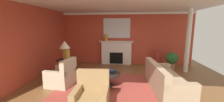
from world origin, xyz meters
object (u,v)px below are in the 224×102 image
vase_mantel_left (106,38)px  vase_on_side_table (67,55)px  vase_tall_corner (157,59)px  side_table (66,66)px  fireplace (116,53)px  armchair_near_window (62,77)px  sofa (165,81)px  coffee_table (106,76)px  armchair_facing_fireplace (91,99)px  table_lamp (65,46)px  potted_plant (172,59)px  mantel_mirror (117,28)px

vase_mantel_left → vase_on_side_table: vase_mantel_left is taller
vase_mantel_left → vase_on_side_table: (-1.20, -2.21, -0.52)m
vase_on_side_table → vase_tall_corner: size_ratio=0.52×
side_table → vase_on_side_table: 0.55m
fireplace → armchair_near_window: size_ratio=1.89×
sofa → coffee_table: bearing=176.5°
sofa → vase_on_side_table: (-3.55, 0.80, 0.61)m
armchair_facing_fireplace → table_lamp: size_ratio=1.27×
sofa → armchair_near_window: 3.41m
coffee_table → potted_plant: size_ratio=1.20×
coffee_table → vase_on_side_table: vase_on_side_table is taller
fireplace → table_lamp: 2.93m
vase_tall_corner → potted_plant: size_ratio=0.97×
coffee_table → potted_plant: 3.57m
vase_mantel_left → armchair_near_window: bearing=-109.3°
mantel_mirror → armchair_near_window: 3.94m
armchair_near_window → potted_plant: (4.29, 2.36, 0.19)m
armchair_facing_fireplace → vase_mantel_left: size_ratio=2.66×
mantel_mirror → vase_on_side_table: 3.13m
sofa → vase_tall_corner: bearing=84.4°
armchair_near_window → vase_tall_corner: (3.69, 2.79, 0.10)m
vase_mantel_left → potted_plant: bearing=-11.9°
armchair_near_window → table_lamp: size_ratio=1.27×
mantel_mirror → table_lamp: bearing=-130.1°
table_lamp → mantel_mirror: bearing=49.9°
sofa → potted_plant: (0.87, 2.33, 0.19)m
armchair_facing_fireplace → potted_plant: 4.72m
vase_on_side_table → potted_plant: (4.42, 1.53, -0.42)m
vase_on_side_table → coffee_table: bearing=-22.8°
armchair_near_window → side_table: 1.00m
table_lamp → vase_tall_corner: 4.45m
vase_mantel_left → vase_tall_corner: vase_mantel_left is taller
mantel_mirror → vase_on_side_table: bearing=-126.3°
armchair_facing_fireplace → potted_plant: size_ratio=1.14×
fireplace → vase_mantel_left: vase_mantel_left is taller
mantel_mirror → table_lamp: (-1.90, -2.26, -0.70)m
side_table → mantel_mirror: bearing=49.9°
sofa → side_table: (-3.70, 0.92, 0.10)m
coffee_table → table_lamp: (-1.78, 0.80, 0.89)m
fireplace → sofa: size_ratio=0.83×
vase_mantel_left → vase_on_side_table: 2.57m
vase_mantel_left → potted_plant: (3.22, -0.68, -0.94)m
side_table → vase_mantel_left: size_ratio=1.96×
coffee_table → vase_on_side_table: bearing=157.2°
vase_mantel_left → potted_plant: 3.42m
potted_plant → mantel_mirror: bearing=162.4°
armchair_facing_fireplace → vase_tall_corner: size_ratio=1.17×
table_lamp → vase_tall_corner: bearing=24.9°
fireplace → vase_on_side_table: (-1.75, -2.26, 0.32)m
armchair_near_window → coffee_table: armchair_near_window is taller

